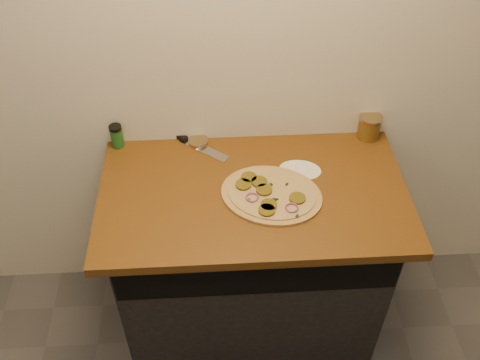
{
  "coord_description": "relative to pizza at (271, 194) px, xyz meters",
  "views": [
    {
      "loc": [
        -0.14,
        -0.05,
        2.36
      ],
      "look_at": [
        -0.05,
        1.43,
        0.95
      ],
      "focal_mm": 40.0,
      "sensor_mm": 36.0,
      "label": 1
    }
  ],
  "objects": [
    {
      "name": "flour_spill",
      "position": [
        0.13,
        0.14,
        -0.01
      ],
      "size": [
        0.2,
        0.2,
        0.0
      ],
      "primitive_type": "cylinder",
      "rotation": [
        0.0,
        0.0,
        -0.2
      ],
      "color": "white",
      "rests_on": "countertop"
    },
    {
      "name": "pizza",
      "position": [
        0.0,
        0.0,
        0.0
      ],
      "size": [
        0.49,
        0.49,
        0.03
      ],
      "color": "tan",
      "rests_on": "countertop"
    },
    {
      "name": "chefs_knife",
      "position": [
        -0.32,
        0.34,
        -0.0
      ],
      "size": [
        0.29,
        0.24,
        0.02
      ],
      "color": "#B7BAC1",
      "rests_on": "countertop"
    },
    {
      "name": "spice_shaker",
      "position": [
        -0.61,
        0.34,
        0.04
      ],
      "size": [
        0.05,
        0.05,
        0.1
      ],
      "color": "#1C5B20",
      "rests_on": "countertop"
    },
    {
      "name": "countertop",
      "position": [
        -0.06,
        0.04,
        -0.03
      ],
      "size": [
        1.2,
        0.7,
        0.04
      ],
      "primitive_type": "cube",
      "color": "brown",
      "rests_on": "cabinet"
    },
    {
      "name": "cabinet",
      "position": [
        -0.06,
        0.07,
        -0.48
      ],
      "size": [
        1.1,
        0.6,
        0.86
      ],
      "primitive_type": "cube",
      "color": "black",
      "rests_on": "ground"
    },
    {
      "name": "mason_jar_lid",
      "position": [
        -0.28,
        0.33,
        -0.0
      ],
      "size": [
        0.09,
        0.09,
        0.02
      ],
      "primitive_type": "cylinder",
      "rotation": [
        0.0,
        0.0,
        0.05
      ],
      "color": "tan",
      "rests_on": "countertop"
    },
    {
      "name": "salsa_jar",
      "position": [
        0.45,
        0.34,
        0.04
      ],
      "size": [
        0.1,
        0.1,
        0.11
      ],
      "color": "#A21C10",
      "rests_on": "countertop"
    }
  ]
}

